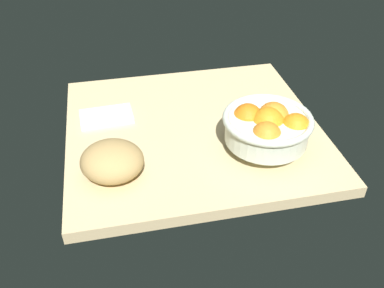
% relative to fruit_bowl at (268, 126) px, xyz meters
% --- Properties ---
extents(ground_plane, '(0.65, 0.61, 0.03)m').
position_rel_fruit_bowl_xyz_m(ground_plane, '(-0.15, 0.13, -0.08)').
color(ground_plane, '#CFB684').
extents(fruit_bowl, '(0.21, 0.21, 0.11)m').
position_rel_fruit_bowl_xyz_m(fruit_bowl, '(0.00, 0.00, 0.00)').
color(fruit_bowl, silver).
rests_on(fruit_bowl, ground).
extents(bread_loaf, '(0.18, 0.18, 0.08)m').
position_rel_fruit_bowl_xyz_m(bread_loaf, '(-0.37, -0.02, -0.03)').
color(bread_loaf, tan).
rests_on(bread_loaf, ground).
extents(napkin_folded, '(0.14, 0.09, 0.01)m').
position_rel_fruit_bowl_xyz_m(napkin_folded, '(-0.37, 0.21, -0.06)').
color(napkin_folded, silver).
rests_on(napkin_folded, ground).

